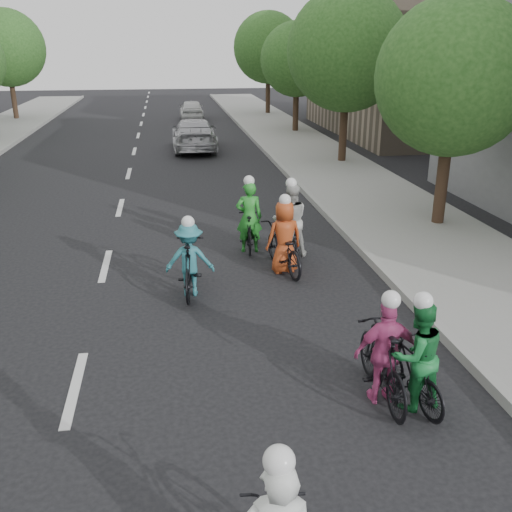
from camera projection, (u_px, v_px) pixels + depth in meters
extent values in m
plane|color=black|center=(75.00, 388.00, 8.38)|extent=(120.00, 120.00, 0.00)
cube|color=gray|center=(368.00, 195.00, 18.77)|extent=(4.00, 80.00, 0.15)
cube|color=#999993|center=(310.00, 197.00, 18.48)|extent=(0.18, 80.00, 0.18)
cube|color=gray|center=(426.00, 59.00, 31.52)|extent=(10.00, 14.00, 8.00)
cylinder|color=black|center=(14.00, 101.00, 37.32)|extent=(0.32, 0.32, 2.48)
sphere|color=#214E1A|center=(7.00, 48.00, 36.17)|extent=(4.80, 4.80, 4.80)
cylinder|color=black|center=(441.00, 187.00, 15.37)|extent=(0.32, 0.32, 2.27)
sphere|color=#214E1A|center=(454.00, 77.00, 14.38)|extent=(4.00, 4.00, 4.00)
cylinder|color=black|center=(343.00, 134.00, 23.66)|extent=(0.32, 0.32, 2.48)
sphere|color=#214E1A|center=(347.00, 50.00, 22.52)|extent=(4.80, 4.80, 4.80)
cylinder|color=black|center=(296.00, 113.00, 32.03)|extent=(0.32, 0.32, 2.27)
sphere|color=#214E1A|center=(297.00, 59.00, 31.04)|extent=(4.00, 4.00, 4.00)
cylinder|color=black|center=(268.00, 97.00, 40.33)|extent=(0.32, 0.32, 2.48)
sphere|color=#214E1A|center=(268.00, 48.00, 39.18)|extent=(4.80, 4.80, 4.80)
imported|color=black|center=(412.00, 372.00, 7.92)|extent=(0.70, 1.60, 0.93)
imported|color=#1A7635|center=(417.00, 356.00, 7.72)|extent=(0.86, 0.73, 1.59)
sphere|color=white|center=(423.00, 301.00, 7.43)|extent=(0.26, 0.26, 0.26)
imported|color=black|center=(190.00, 266.00, 11.44)|extent=(0.75, 1.93, 1.13)
imported|color=teal|center=(190.00, 259.00, 11.28)|extent=(1.03, 0.67, 1.50)
sphere|color=white|center=(188.00, 222.00, 11.01)|extent=(0.26, 0.26, 0.26)
sphere|color=white|center=(279.00, 461.00, 4.39)|extent=(0.26, 0.26, 0.26)
imported|color=black|center=(289.00, 238.00, 13.63)|extent=(0.57, 1.53, 0.80)
imported|color=beige|center=(290.00, 220.00, 13.37)|extent=(0.86, 0.68, 1.74)
sphere|color=white|center=(291.00, 183.00, 13.06)|extent=(0.26, 0.26, 0.26)
imported|color=black|center=(383.00, 362.00, 8.00)|extent=(0.54, 1.86, 1.11)
imported|color=#C74688|center=(386.00, 352.00, 7.84)|extent=(0.91, 0.39, 1.55)
sphere|color=white|center=(391.00, 300.00, 7.56)|extent=(0.26, 0.26, 0.26)
imported|color=black|center=(249.00, 232.00, 13.87)|extent=(0.57, 1.59, 0.93)
imported|color=green|center=(249.00, 217.00, 13.64)|extent=(0.66, 0.47, 1.73)
sphere|color=white|center=(249.00, 181.00, 13.33)|extent=(0.26, 0.26, 0.26)
imported|color=black|center=(283.00, 248.00, 12.60)|extent=(1.01, 2.06, 1.04)
imported|color=#B4441C|center=(284.00, 237.00, 12.40)|extent=(0.87, 0.64, 1.62)
sphere|color=white|center=(285.00, 200.00, 12.11)|extent=(0.26, 0.26, 0.26)
imported|color=#AFAFB4|center=(194.00, 134.00, 27.01)|extent=(2.12, 5.07, 1.46)
imported|color=silver|center=(191.00, 109.00, 38.09)|extent=(1.56, 3.80, 1.29)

